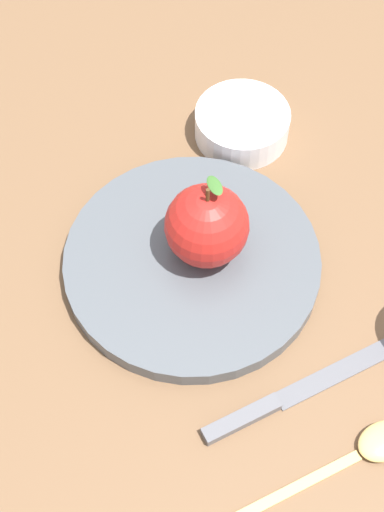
# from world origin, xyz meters

# --- Properties ---
(ground_plane) EXTENTS (2.40, 2.40, 0.00)m
(ground_plane) POSITION_xyz_m (0.00, 0.00, 0.00)
(ground_plane) COLOR brown
(dinner_plate) EXTENTS (0.25, 0.25, 0.02)m
(dinner_plate) POSITION_xyz_m (0.02, 0.02, 0.01)
(dinner_plate) COLOR #4C5156
(dinner_plate) RESTS_ON ground_plane
(apple) EXTENTS (0.08, 0.08, 0.10)m
(apple) POSITION_xyz_m (0.03, 0.02, 0.06)
(apple) COLOR #B21E19
(apple) RESTS_ON dinner_plate
(side_bowl) EXTENTS (0.10, 0.10, 0.03)m
(side_bowl) POSITION_xyz_m (0.19, 0.09, 0.02)
(side_bowl) COLOR white
(side_bowl) RESTS_ON ground_plane
(knife) EXTENTS (0.20, 0.11, 0.01)m
(knife) POSITION_xyz_m (-0.04, -0.13, 0.00)
(knife) COLOR #59595E
(knife) RESTS_ON ground_plane
(spoon) EXTENTS (0.16, 0.09, 0.01)m
(spoon) POSITION_xyz_m (-0.04, -0.21, 0.01)
(spoon) COLOR #D8B766
(spoon) RESTS_ON ground_plane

